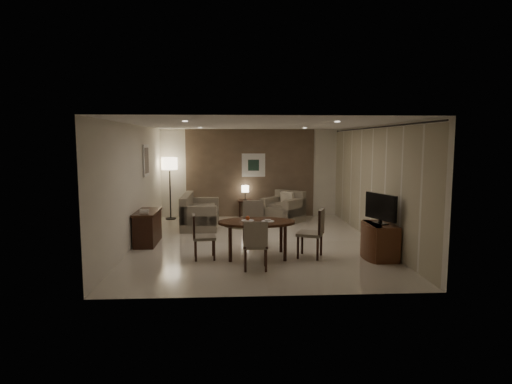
{
  "coord_description": "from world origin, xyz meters",
  "views": [
    {
      "loc": [
        -0.54,
        -9.71,
        2.32
      ],
      "look_at": [
        0.0,
        0.2,
        1.15
      ],
      "focal_mm": 30.0,
      "sensor_mm": 36.0,
      "label": 1
    }
  ],
  "objects": [
    {
      "name": "fruit_apple",
      "position": [
        -0.24,
        -1.21,
        0.79
      ],
      "size": [
        0.09,
        0.09,
        0.09
      ],
      "primitive_type": "sphere",
      "color": "#A13812",
      "rests_on": "plate_a"
    },
    {
      "name": "plate_b",
      "position": [
        0.16,
        -1.31,
        0.74
      ],
      "size": [
        0.26,
        0.26,
        0.02
      ],
      "primitive_type": "cylinder",
      "color": "white",
      "rests_on": "dining_table"
    },
    {
      "name": "curtain_wall",
      "position": [
        2.68,
        0.0,
        1.32
      ],
      "size": [
        0.08,
        6.7,
        2.58
      ],
      "primitive_type": null,
      "color": "beige",
      "rests_on": "wall_right"
    },
    {
      "name": "art_left_canvas",
      "position": [
        -2.71,
        1.2,
        1.85
      ],
      "size": [
        0.01,
        0.46,
        0.64
      ],
      "primitive_type": "cube",
      "color": "gray",
      "rests_on": "wall_left"
    },
    {
      "name": "chair_near",
      "position": [
        -0.13,
        -2.11,
        0.46
      ],
      "size": [
        0.46,
        0.46,
        0.92
      ],
      "primitive_type": null,
      "rotation": [
        0.0,
        0.0,
        3.11
      ],
      "color": "gray",
      "rests_on": "floor"
    },
    {
      "name": "flat_tv",
      "position": [
        2.38,
        -1.5,
        1.02
      ],
      "size": [
        0.36,
        0.85,
        0.6
      ],
      "primitive_type": null,
      "rotation": [
        0.0,
        0.0,
        0.35
      ],
      "color": "black",
      "rests_on": "tv_cabinet"
    },
    {
      "name": "downlight_nl",
      "position": [
        -1.4,
        -1.8,
        2.69
      ],
      "size": [
        0.1,
        0.1,
        0.01
      ],
      "primitive_type": "cylinder",
      "color": "white",
      "rests_on": "ceiling"
    },
    {
      "name": "art_left_frame",
      "position": [
        -2.72,
        1.2,
        1.85
      ],
      "size": [
        0.03,
        0.6,
        0.8
      ],
      "primitive_type": "cube",
      "color": "silver",
      "rests_on": "wall_left"
    },
    {
      "name": "floor_lamp",
      "position": [
        -2.42,
        3.1,
        0.93
      ],
      "size": [
        0.47,
        0.47,
        1.86
      ],
      "primitive_type": null,
      "color": "#FFE5B7",
      "rests_on": "floor"
    },
    {
      "name": "side_table",
      "position": [
        -0.16,
        3.24,
        0.27
      ],
      "size": [
        0.43,
        0.43,
        0.54
      ],
      "primitive_type": null,
      "color": "#321A10",
      "rests_on": "floor"
    },
    {
      "name": "napkin",
      "position": [
        0.16,
        -1.31,
        0.76
      ],
      "size": [
        0.12,
        0.08,
        0.03
      ],
      "primitive_type": "cube",
      "color": "white",
      "rests_on": "plate_b"
    },
    {
      "name": "armchair",
      "position": [
        0.92,
        2.54,
        0.44
      ],
      "size": [
        1.36,
        1.36,
        0.88
      ],
      "primitive_type": null,
      "rotation": [
        0.0,
        0.0,
        -0.72
      ],
      "color": "gray",
      "rests_on": "floor"
    },
    {
      "name": "sofa",
      "position": [
        -1.43,
        1.95,
        0.44
      ],
      "size": [
        1.88,
        0.94,
        0.88
      ],
      "primitive_type": null,
      "rotation": [
        0.0,
        0.0,
        1.57
      ],
      "color": "gray",
      "rests_on": "floor"
    },
    {
      "name": "tv_cabinet",
      "position": [
        2.4,
        -1.5,
        0.35
      ],
      "size": [
        0.48,
        0.9,
        0.7
      ],
      "primitive_type": null,
      "color": "brown",
      "rests_on": "floor"
    },
    {
      "name": "downlight_fr",
      "position": [
        1.4,
        1.8,
        2.69
      ],
      "size": [
        0.1,
        0.1,
        0.01
      ],
      "primitive_type": "cylinder",
      "color": "white",
      "rests_on": "ceiling"
    },
    {
      "name": "room_shell",
      "position": [
        0.0,
        0.4,
        1.35
      ],
      "size": [
        5.5,
        7.0,
        2.7
      ],
      "color": "beige",
      "rests_on": "ground"
    },
    {
      "name": "telephone",
      "position": [
        -2.49,
        -0.3,
        0.8
      ],
      "size": [
        0.2,
        0.14,
        0.09
      ],
      "primitive_type": null,
      "color": "white",
      "rests_on": "console_desk"
    },
    {
      "name": "art_back_frame",
      "position": [
        0.1,
        3.46,
        1.6
      ],
      "size": [
        0.72,
        0.03,
        0.72
      ],
      "primitive_type": "cube",
      "color": "silver",
      "rests_on": "wall_back"
    },
    {
      "name": "art_back_canvas",
      "position": [
        0.1,
        3.44,
        1.6
      ],
      "size": [
        0.34,
        0.01,
        0.34
      ],
      "primitive_type": "cube",
      "color": "#1C3326",
      "rests_on": "wall_back"
    },
    {
      "name": "table_lamp",
      "position": [
        -0.16,
        3.25,
        0.79
      ],
      "size": [
        0.22,
        0.22,
        0.5
      ],
      "primitive_type": null,
      "color": "#FFEAC1",
      "rests_on": "side_table"
    },
    {
      "name": "plate_a",
      "position": [
        -0.24,
        -1.21,
        0.74
      ],
      "size": [
        0.26,
        0.26,
        0.02
      ],
      "primitive_type": "cylinder",
      "color": "white",
      "rests_on": "dining_table"
    },
    {
      "name": "chair_left",
      "position": [
        -1.11,
        -1.35,
        0.45
      ],
      "size": [
        0.48,
        0.48,
        0.89
      ],
      "primitive_type": null,
      "rotation": [
        0.0,
        0.0,
        1.68
      ],
      "color": "gray",
      "rests_on": "floor"
    },
    {
      "name": "console_desk",
      "position": [
        -2.49,
        0.0,
        0.38
      ],
      "size": [
        0.48,
        1.2,
        0.75
      ],
      "primitive_type": null,
      "color": "#3E2314",
      "rests_on": "floor"
    },
    {
      "name": "downlight_nr",
      "position": [
        1.4,
        -1.8,
        2.69
      ],
      "size": [
        0.1,
        0.1,
        0.01
      ],
      "primitive_type": "cylinder",
      "color": "white",
      "rests_on": "ceiling"
    },
    {
      "name": "curtain_rod",
      "position": [
        2.68,
        0.0,
        2.64
      ],
      "size": [
        0.03,
        6.8,
        0.03
      ],
      "primitive_type": "cylinder",
      "rotation": [
        1.57,
        0.0,
        0.0
      ],
      "color": "black",
      "rests_on": "wall_right"
    },
    {
      "name": "chair_far",
      "position": [
        -0.1,
        -0.44,
        0.5
      ],
      "size": [
        0.51,
        0.51,
        1.01
      ],
      "primitive_type": null,
      "rotation": [
        0.0,
        0.0,
        -0.04
      ],
      "color": "gray",
      "rests_on": "floor"
    },
    {
      "name": "round_rug",
      "position": [
        -0.16,
        2.12,
        0.01
      ],
      "size": [
        1.33,
        1.33,
        0.01
      ],
      "primitive_type": "cylinder",
      "color": "#393520",
      "rests_on": "floor"
    },
    {
      "name": "chair_right",
      "position": [
        1.0,
        -1.34,
        0.49
      ],
      "size": [
        0.62,
        0.62,
        0.99
      ],
      "primitive_type": null,
      "rotation": [
        0.0,
        0.0,
        -1.95
      ],
      "color": "gray",
      "rests_on": "floor"
    },
    {
      "name": "taupe_accent",
      "position": [
        0.0,
        3.48,
        1.35
      ],
      "size": [
        3.96,
        0.03,
        2.7
      ],
      "primitive_type": "cube",
      "color": "brown",
      "rests_on": "wall_back"
    },
    {
      "name": "dining_table",
      "position": [
        -0.06,
        -1.26,
        0.36
      ],
      "size": [
        1.55,
        0.97,
        0.73
      ],
      "primitive_type": null,
      "color": "#3E2314",
      "rests_on": "floor"
    },
    {
      "name": "downlight_fl",
      "position": [
        -1.4,
        1.8,
        2.69
      ],
      "size": [
        0.1,
        0.1,
        0.01
      ],
      "primitive_type": "cylinder",
      "color": "white",
      "rests_on": "ceiling"
    }
  ]
}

